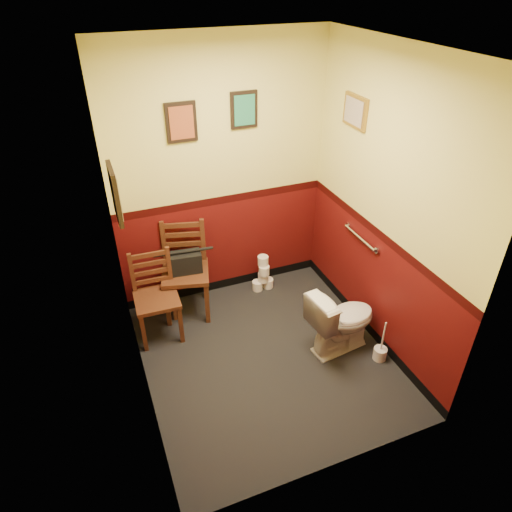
# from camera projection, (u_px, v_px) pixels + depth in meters

# --- Properties ---
(floor) EXTENTS (2.20, 2.40, 0.00)m
(floor) POSITION_uv_depth(u_px,v_px,m) (266.00, 357.00, 4.33)
(floor) COLOR black
(floor) RESTS_ON ground
(ceiling) EXTENTS (2.20, 2.40, 0.00)m
(ceiling) POSITION_uv_depth(u_px,v_px,m) (271.00, 49.00, 2.86)
(ceiling) COLOR silver
(ceiling) RESTS_ON ground
(wall_back) EXTENTS (2.20, 0.00, 2.70)m
(wall_back) POSITION_uv_depth(u_px,v_px,m) (221.00, 178.00, 4.53)
(wall_back) COLOR #4D0C0B
(wall_back) RESTS_ON ground
(wall_front) EXTENTS (2.20, 0.00, 2.70)m
(wall_front) POSITION_uv_depth(u_px,v_px,m) (348.00, 332.00, 2.66)
(wall_front) COLOR #4D0C0B
(wall_front) RESTS_ON ground
(wall_left) EXTENTS (0.00, 2.40, 2.70)m
(wall_left) POSITION_uv_depth(u_px,v_px,m) (126.00, 264.00, 3.25)
(wall_left) COLOR #4D0C0B
(wall_left) RESTS_ON ground
(wall_right) EXTENTS (0.00, 2.40, 2.70)m
(wall_right) POSITION_uv_depth(u_px,v_px,m) (385.00, 211.00, 3.93)
(wall_right) COLOR #4D0C0B
(wall_right) RESTS_ON ground
(grab_bar) EXTENTS (0.05, 0.56, 0.06)m
(grab_bar) POSITION_uv_depth(u_px,v_px,m) (360.00, 238.00, 4.34)
(grab_bar) COLOR silver
(grab_bar) RESTS_ON wall_right
(framed_print_back_a) EXTENTS (0.28, 0.04, 0.36)m
(framed_print_back_a) POSITION_uv_depth(u_px,v_px,m) (181.00, 122.00, 4.08)
(framed_print_back_a) COLOR black
(framed_print_back_a) RESTS_ON wall_back
(framed_print_back_b) EXTENTS (0.26, 0.04, 0.34)m
(framed_print_back_b) POSITION_uv_depth(u_px,v_px,m) (244.00, 110.00, 4.23)
(framed_print_back_b) COLOR black
(framed_print_back_b) RESTS_ON wall_back
(framed_print_left) EXTENTS (0.04, 0.30, 0.38)m
(framed_print_left) POSITION_uv_depth(u_px,v_px,m) (115.00, 194.00, 3.06)
(framed_print_left) COLOR black
(framed_print_left) RESTS_ON wall_left
(framed_print_right) EXTENTS (0.04, 0.34, 0.28)m
(framed_print_right) POSITION_uv_depth(u_px,v_px,m) (355.00, 111.00, 4.01)
(framed_print_right) COLOR olive
(framed_print_right) RESTS_ON wall_right
(toilet) EXTENTS (0.72, 0.46, 0.66)m
(toilet) POSITION_uv_depth(u_px,v_px,m) (342.00, 320.00, 4.28)
(toilet) COLOR white
(toilet) RESTS_ON floor
(toilet_brush) EXTENTS (0.12, 0.12, 0.45)m
(toilet_brush) POSITION_uv_depth(u_px,v_px,m) (380.00, 353.00, 4.28)
(toilet_brush) COLOR silver
(toilet_brush) RESTS_ON floor
(chair_left) EXTENTS (0.43, 0.43, 0.89)m
(chair_left) POSITION_uv_depth(u_px,v_px,m) (156.00, 297.00, 4.39)
(chair_left) COLOR #512A18
(chair_left) RESTS_ON floor
(chair_right) EXTENTS (0.57, 0.57, 1.00)m
(chair_right) POSITION_uv_depth(u_px,v_px,m) (185.00, 270.00, 4.67)
(chair_right) COLOR #512A18
(chair_right) RESTS_ON floor
(handbag) EXTENTS (0.35, 0.20, 0.25)m
(handbag) POSITION_uv_depth(u_px,v_px,m) (184.00, 262.00, 4.56)
(handbag) COLOR black
(handbag) RESTS_ON chair_right
(tp_stack) EXTENTS (0.25, 0.15, 0.43)m
(tp_stack) POSITION_uv_depth(u_px,v_px,m) (263.00, 275.00, 5.14)
(tp_stack) COLOR silver
(tp_stack) RESTS_ON floor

